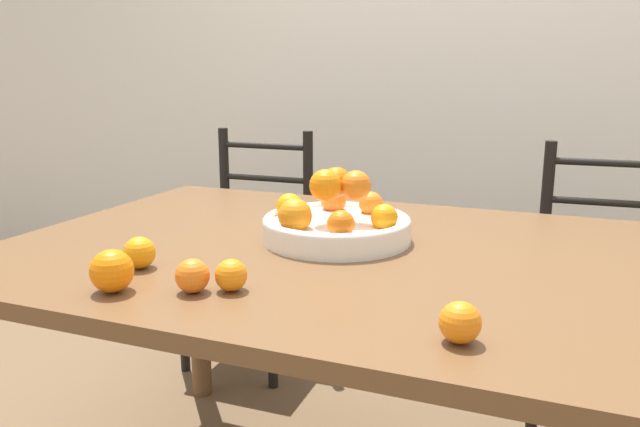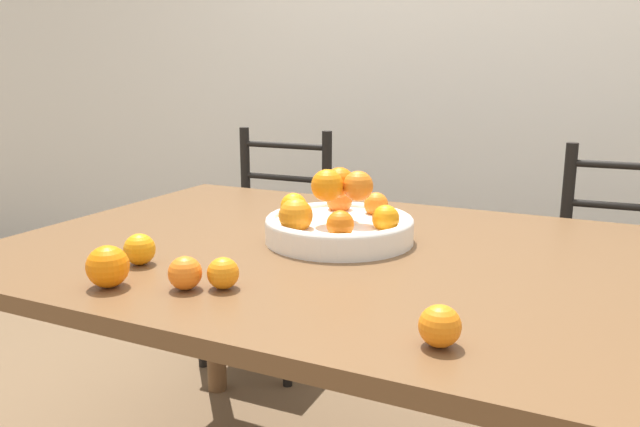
{
  "view_description": "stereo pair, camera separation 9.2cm",
  "coord_description": "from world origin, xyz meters",
  "px_view_note": "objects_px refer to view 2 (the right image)",
  "views": [
    {
      "loc": [
        0.53,
        -1.3,
        1.16
      ],
      "look_at": [
        0.03,
        -0.05,
        0.84
      ],
      "focal_mm": 35.0,
      "sensor_mm": 36.0,
      "label": 1
    },
    {
      "loc": [
        0.61,
        -1.27,
        1.16
      ],
      "look_at": [
        0.03,
        -0.05,
        0.84
      ],
      "focal_mm": 35.0,
      "sensor_mm": 36.0,
      "label": 2
    }
  ],
  "objects_px": {
    "orange_loose_0": "(108,266)",
    "orange_loose_2": "(440,326)",
    "fruit_bowl": "(338,221)",
    "orange_loose_1": "(140,249)",
    "orange_loose_3": "(185,273)",
    "orange_loose_4": "(223,273)",
    "chair_right": "(623,299)",
    "chair_left": "(270,249)"
  },
  "relations": [
    {
      "from": "orange_loose_2",
      "to": "orange_loose_3",
      "type": "xyz_separation_m",
      "value": [
        -0.49,
        0.04,
        -0.0
      ]
    },
    {
      "from": "orange_loose_2",
      "to": "orange_loose_4",
      "type": "height_order",
      "value": "orange_loose_2"
    },
    {
      "from": "orange_loose_4",
      "to": "fruit_bowl",
      "type": "bearing_deg",
      "value": 81.59
    },
    {
      "from": "fruit_bowl",
      "to": "orange_loose_2",
      "type": "height_order",
      "value": "fruit_bowl"
    },
    {
      "from": "orange_loose_0",
      "to": "orange_loose_2",
      "type": "distance_m",
      "value": 0.63
    },
    {
      "from": "orange_loose_4",
      "to": "chair_left",
      "type": "xyz_separation_m",
      "value": [
        -0.59,
        1.17,
        -0.33
      ]
    },
    {
      "from": "fruit_bowl",
      "to": "orange_loose_3",
      "type": "height_order",
      "value": "fruit_bowl"
    },
    {
      "from": "fruit_bowl",
      "to": "orange_loose_1",
      "type": "height_order",
      "value": "fruit_bowl"
    },
    {
      "from": "chair_left",
      "to": "chair_right",
      "type": "distance_m",
      "value": 1.29
    },
    {
      "from": "orange_loose_2",
      "to": "chair_right",
      "type": "distance_m",
      "value": 1.31
    },
    {
      "from": "orange_loose_1",
      "to": "chair_left",
      "type": "distance_m",
      "value": 1.22
    },
    {
      "from": "orange_loose_4",
      "to": "chair_right",
      "type": "relative_size",
      "value": 0.07
    },
    {
      "from": "orange_loose_0",
      "to": "orange_loose_1",
      "type": "bearing_deg",
      "value": 107.6
    },
    {
      "from": "orange_loose_3",
      "to": "orange_loose_4",
      "type": "distance_m",
      "value": 0.07
    },
    {
      "from": "orange_loose_1",
      "to": "fruit_bowl",
      "type": "bearing_deg",
      "value": 49.1
    },
    {
      "from": "chair_left",
      "to": "chair_right",
      "type": "xyz_separation_m",
      "value": [
        1.29,
        -0.0,
        0.0
      ]
    },
    {
      "from": "orange_loose_0",
      "to": "orange_loose_3",
      "type": "distance_m",
      "value": 0.15
    },
    {
      "from": "orange_loose_3",
      "to": "chair_left",
      "type": "relative_size",
      "value": 0.07
    },
    {
      "from": "orange_loose_3",
      "to": "chair_left",
      "type": "distance_m",
      "value": 1.35
    },
    {
      "from": "orange_loose_2",
      "to": "chair_right",
      "type": "xyz_separation_m",
      "value": [
        0.27,
        1.24,
        -0.34
      ]
    },
    {
      "from": "orange_loose_0",
      "to": "orange_loose_3",
      "type": "bearing_deg",
      "value": 20.61
    },
    {
      "from": "orange_loose_2",
      "to": "chair_right",
      "type": "relative_size",
      "value": 0.07
    },
    {
      "from": "orange_loose_0",
      "to": "chair_left",
      "type": "relative_size",
      "value": 0.09
    },
    {
      "from": "chair_left",
      "to": "orange_loose_0",
      "type": "bearing_deg",
      "value": -74.13
    },
    {
      "from": "orange_loose_0",
      "to": "chair_right",
      "type": "bearing_deg",
      "value": 54.19
    },
    {
      "from": "orange_loose_0",
      "to": "chair_right",
      "type": "height_order",
      "value": "chair_right"
    },
    {
      "from": "orange_loose_2",
      "to": "chair_left",
      "type": "height_order",
      "value": "chair_left"
    },
    {
      "from": "fruit_bowl",
      "to": "orange_loose_2",
      "type": "relative_size",
      "value": 5.53
    },
    {
      "from": "orange_loose_3",
      "to": "chair_left",
      "type": "height_order",
      "value": "chair_left"
    },
    {
      "from": "chair_left",
      "to": "fruit_bowl",
      "type": "bearing_deg",
      "value": -51.22
    },
    {
      "from": "chair_left",
      "to": "orange_loose_4",
      "type": "bearing_deg",
      "value": -64.53
    },
    {
      "from": "chair_right",
      "to": "chair_left",
      "type": "bearing_deg",
      "value": 176.99
    },
    {
      "from": "orange_loose_3",
      "to": "orange_loose_4",
      "type": "bearing_deg",
      "value": 28.86
    },
    {
      "from": "fruit_bowl",
      "to": "chair_left",
      "type": "bearing_deg",
      "value": 129.99
    },
    {
      "from": "fruit_bowl",
      "to": "orange_loose_4",
      "type": "xyz_separation_m",
      "value": [
        -0.06,
        -0.4,
        -0.02
      ]
    },
    {
      "from": "orange_loose_2",
      "to": "chair_right",
      "type": "height_order",
      "value": "chair_right"
    },
    {
      "from": "chair_left",
      "to": "chair_right",
      "type": "relative_size",
      "value": 1.0
    },
    {
      "from": "fruit_bowl",
      "to": "orange_loose_0",
      "type": "relative_size",
      "value": 4.41
    },
    {
      "from": "fruit_bowl",
      "to": "chair_left",
      "type": "xyz_separation_m",
      "value": [
        -0.64,
        0.77,
        -0.35
      ]
    },
    {
      "from": "orange_loose_0",
      "to": "chair_right",
      "type": "xyz_separation_m",
      "value": [
        0.9,
        1.25,
        -0.34
      ]
    },
    {
      "from": "fruit_bowl",
      "to": "orange_loose_0",
      "type": "distance_m",
      "value": 0.55
    },
    {
      "from": "orange_loose_1",
      "to": "chair_right",
      "type": "relative_size",
      "value": 0.07
    }
  ]
}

